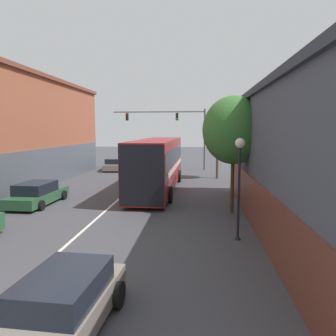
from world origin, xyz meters
TOP-DOWN VIEW (x-y plane):
  - lane_center_line at (0.00, 18.36)m, footprint 0.14×48.72m
  - bus at (2.09, 20.39)m, footprint 2.96×12.81m
  - hatchback_foreground at (2.11, 3.39)m, footprint 2.09×4.54m
  - parked_car_left_mid at (-4.41, 15.27)m, footprint 2.17×4.68m
  - parked_car_left_far at (-3.97, 31.74)m, footprint 2.46×4.69m
  - traffic_signal_gantry at (2.62, 32.71)m, footprint 10.03×0.36m
  - street_lamp at (6.58, 10.04)m, footprint 0.38×0.38m
  - street_tree_near at (6.79, 14.41)m, footprint 3.21×2.89m
  - street_tree_far at (6.73, 26.71)m, footprint 2.65×2.38m

SIDE VIEW (x-z plane):
  - lane_center_line at x=0.00m, z-range 0.00..0.01m
  - parked_car_left_far at x=-3.97m, z-range -0.03..1.27m
  - parked_car_left_mid at x=-4.41m, z-range -0.04..1.29m
  - hatchback_foreground at x=2.11m, z-range -0.03..1.31m
  - bus at x=2.09m, z-range 0.22..3.90m
  - street_lamp at x=6.58m, z-range 0.67..4.73m
  - street_tree_far at x=6.73m, z-range 1.34..6.97m
  - street_tree_near at x=6.79m, z-range 1.29..7.41m
  - traffic_signal_gantry at x=2.62m, z-range 1.57..8.15m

